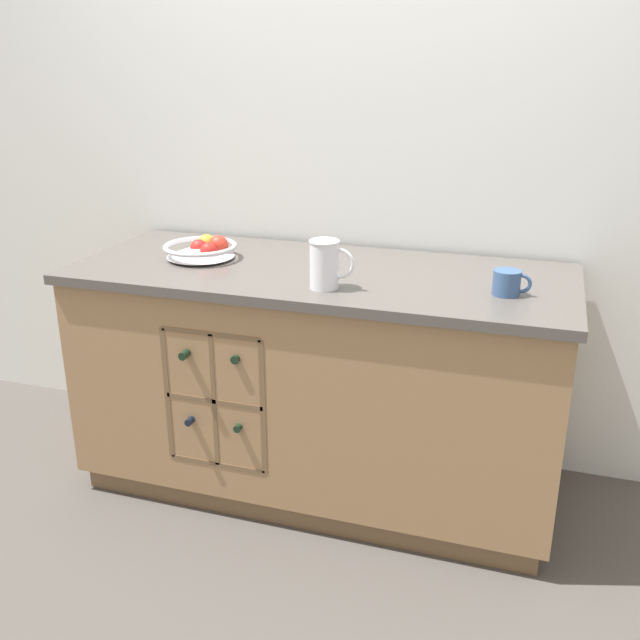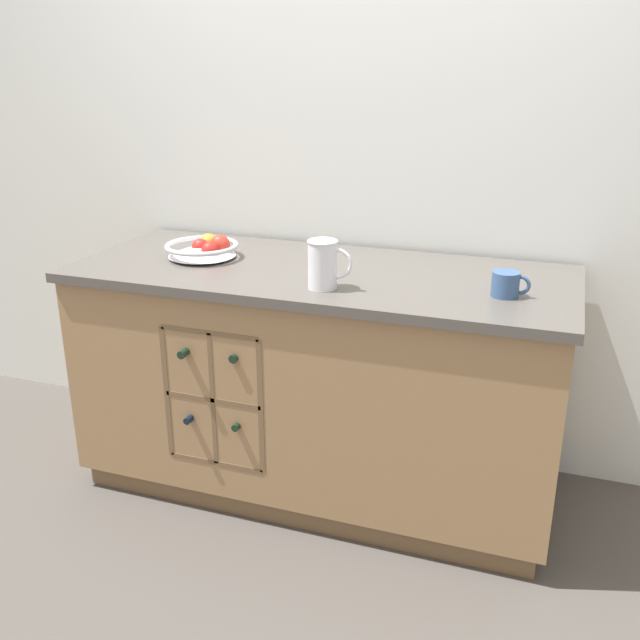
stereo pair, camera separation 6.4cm
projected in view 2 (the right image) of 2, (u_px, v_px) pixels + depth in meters
The scene contains 6 objects.
ground_plane at pixel (320, 481), 2.90m from camera, with size 14.00×14.00×0.00m, color #4C4742.
back_wall at pixel (355, 149), 2.83m from camera, with size 4.40×0.06×2.55m, color silver.
kitchen_island at pixel (319, 379), 2.74m from camera, with size 1.82×0.76×0.89m.
fruit_bowl at pixel (204, 248), 2.73m from camera, with size 0.28×0.28×0.08m.
white_pitcher at pixel (324, 263), 2.35m from camera, with size 0.15×0.10×0.16m.
ceramic_mug at pixel (506, 284), 2.28m from camera, with size 0.12×0.09×0.08m.
Camera 2 is at (0.83, -2.35, 1.61)m, focal length 40.00 mm.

